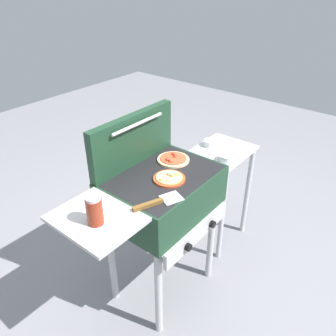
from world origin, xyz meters
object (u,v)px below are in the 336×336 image
object	(u,v)px
pizza_pepperoni	(173,159)
prep_table	(220,177)
sauce_jar	(94,210)
spatula	(158,202)
grill	(162,197)
topping_bowl_far	(227,158)
topping_bowl_near	(210,143)
pizza_cheese	(169,178)

from	to	relation	value
pizza_pepperoni	prep_table	xyz separation A→B (m)	(0.50, -0.05, -0.35)
sauce_jar	spatula	size ratio (longest dim) A/B	0.55
grill	sauce_jar	bearing A→B (deg)	-177.03
grill	spatula	bearing A→B (deg)	-144.11
topping_bowl_far	spatula	bearing A→B (deg)	-176.48
grill	prep_table	xyz separation A→B (m)	(0.67, 0.00, -0.20)
pizza_pepperoni	sauce_jar	distance (m)	0.68
sauce_jar	pizza_pepperoni	bearing A→B (deg)	6.99
pizza_pepperoni	topping_bowl_near	size ratio (longest dim) A/B	2.02
pizza_pepperoni	topping_bowl_far	bearing A→B (deg)	-22.95
pizza_cheese	prep_table	bearing A→B (deg)	5.24
pizza_cheese	topping_bowl_near	world-z (taller)	pizza_cheese
spatula	topping_bowl_far	distance (m)	0.76
spatula	prep_table	size ratio (longest dim) A/B	0.33
pizza_cheese	pizza_pepperoni	distance (m)	0.21
sauce_jar	topping_bowl_near	world-z (taller)	sauce_jar
pizza_cheese	sauce_jar	size ratio (longest dim) A/B	1.22
pizza_cheese	topping_bowl_far	world-z (taller)	pizza_cheese
sauce_jar	prep_table	distance (m)	1.24
pizza_pepperoni	topping_bowl_far	world-z (taller)	pizza_pepperoni
topping_bowl_near	topping_bowl_far	bearing A→B (deg)	-120.38
pizza_pepperoni	sauce_jar	size ratio (longest dim) A/B	1.34
sauce_jar	topping_bowl_near	xyz separation A→B (m)	(1.16, 0.13, -0.16)
pizza_cheese	sauce_jar	xyz separation A→B (m)	(-0.49, 0.03, 0.06)
pizza_pepperoni	prep_table	bearing A→B (deg)	-6.01
pizza_pepperoni	sauce_jar	bearing A→B (deg)	-173.01
pizza_pepperoni	topping_bowl_far	distance (m)	0.42
grill	topping_bowl_near	world-z (taller)	grill
sauce_jar	topping_bowl_near	distance (m)	1.18
sauce_jar	topping_bowl_far	distance (m)	1.06
grill	pizza_cheese	size ratio (longest dim) A/B	5.49
grill	topping_bowl_far	bearing A→B (deg)	-10.38
pizza_cheese	topping_bowl_far	size ratio (longest dim) A/B	1.74
prep_table	pizza_cheese	bearing A→B (deg)	-174.76
grill	sauce_jar	world-z (taller)	sauce_jar
pizza_pepperoni	spatula	xyz separation A→B (m)	(-0.38, -0.20, -0.00)
sauce_jar	topping_bowl_near	size ratio (longest dim) A/B	1.51
topping_bowl_far	pizza_cheese	bearing A→B (deg)	175.51
prep_table	topping_bowl_near	xyz separation A→B (m)	(-0.00, 0.10, 0.25)
pizza_pepperoni	prep_table	world-z (taller)	pizza_pepperoni
pizza_cheese	prep_table	world-z (taller)	pizza_cheese
pizza_cheese	grill	bearing A→B (deg)	88.90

